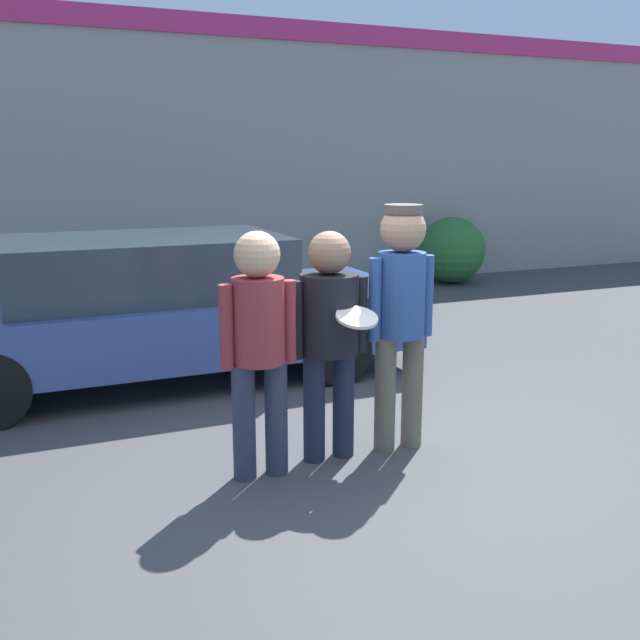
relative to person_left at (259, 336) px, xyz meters
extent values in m
plane|color=#3F3F42|center=(0.80, -0.06, -0.95)|extent=(56.00, 56.00, 0.00)
cube|color=gray|center=(0.80, 6.63, 1.10)|extent=(24.00, 0.18, 4.09)
cube|color=#CC2D6B|center=(0.80, 6.52, 2.99)|extent=(24.00, 0.04, 0.30)
cylinder|color=#2D3347|center=(-0.11, 0.00, -0.56)|extent=(0.15, 0.15, 0.78)
cylinder|color=#2D3347|center=(0.11, 0.00, -0.56)|extent=(0.15, 0.15, 0.78)
cylinder|color=maroon|center=(0.00, 0.00, 0.10)|extent=(0.33, 0.33, 0.55)
cylinder|color=maroon|center=(-0.21, 0.00, 0.08)|extent=(0.09, 0.09, 0.53)
cylinder|color=maroon|center=(0.21, 0.00, 0.08)|extent=(0.09, 0.09, 0.53)
sphere|color=tan|center=(0.00, 0.00, 0.52)|extent=(0.29, 0.29, 0.29)
cylinder|color=#1E2338|center=(0.42, 0.09, -0.57)|extent=(0.15, 0.15, 0.76)
cylinder|color=#1E2338|center=(0.64, 0.09, -0.57)|extent=(0.15, 0.15, 0.76)
cylinder|color=black|center=(0.53, 0.09, 0.08)|extent=(0.39, 0.39, 0.54)
cylinder|color=black|center=(0.29, 0.09, 0.06)|extent=(0.09, 0.09, 0.52)
cylinder|color=black|center=(0.76, 0.09, 0.06)|extent=(0.09, 0.09, 0.52)
sphere|color=#8C664C|center=(0.53, 0.09, 0.49)|extent=(0.29, 0.29, 0.29)
cylinder|color=silver|center=(0.60, -0.19, 0.11)|extent=(0.27, 0.27, 0.11)
cylinder|color=#665B4C|center=(0.95, 0.06, -0.53)|extent=(0.15, 0.15, 0.83)
cylinder|color=#665B4C|center=(1.17, 0.06, -0.53)|extent=(0.15, 0.15, 0.83)
cylinder|color=#2D4C8C|center=(1.06, 0.06, 0.18)|extent=(0.33, 0.33, 0.59)
cylinder|color=#2D4C8C|center=(0.85, 0.06, 0.16)|extent=(0.09, 0.09, 0.57)
cylinder|color=#2D4C8C|center=(1.26, 0.06, 0.16)|extent=(0.09, 0.09, 0.57)
sphere|color=tan|center=(1.06, 0.06, 0.63)|extent=(0.31, 0.31, 0.31)
cylinder|color=#4C4742|center=(1.06, 0.06, 0.77)|extent=(0.26, 0.26, 0.06)
cube|color=#334784|center=(-0.19, 2.44, -0.41)|extent=(4.74, 1.83, 0.55)
cube|color=#28333D|center=(-0.29, 2.44, 0.13)|extent=(2.47, 1.57, 0.54)
cylinder|color=black|center=(1.28, 3.26, -0.64)|extent=(0.62, 0.22, 0.62)
cylinder|color=black|center=(1.28, 1.63, -0.64)|extent=(0.62, 0.22, 0.62)
sphere|color=#2D6B33|center=(5.28, 5.89, -0.40)|extent=(1.10, 1.10, 1.10)
camera|label=1|loc=(-1.33, -4.18, 1.10)|focal=40.00mm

